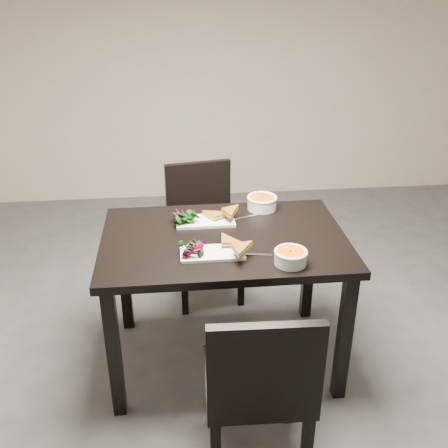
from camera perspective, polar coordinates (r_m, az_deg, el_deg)
The scene contains 14 objects.
ground at distance 2.91m, azimuth 10.22°, elevation -15.85°, with size 5.00×5.00×0.00m, color #47474C.
table at distance 2.59m, azimuth 0.00°, elevation -3.36°, with size 1.20×0.80×0.75m.
chair_near at distance 2.11m, azimuth 3.96°, elevation -17.13°, with size 0.43×0.43×0.85m.
chair_far at distance 3.29m, azimuth -2.36°, elevation 0.16°, with size 0.48×0.48×0.85m.
plate_near at distance 2.38m, azimuth -1.28°, elevation -3.23°, with size 0.29×0.15×0.01m, color white.
sandwich_near at distance 2.39m, azimuth 0.24°, elevation -2.32°, with size 0.15×0.11×0.05m, color #A67722, non-canonical shape.
salad_near at distance 2.36m, azimuth -3.71°, elevation -2.77°, with size 0.09×0.08×0.04m, color black, non-canonical shape.
soup_bowl_near at distance 2.32m, azimuth 7.35°, elevation -3.54°, with size 0.15×0.15×0.07m.
cutlery_near at distance 2.39m, azimuth 3.16°, elevation -3.36°, with size 0.18×0.02×0.00m, color silver.
plate_far at distance 2.68m, azimuth -2.06°, elevation 0.32°, with size 0.30×0.15×0.01m, color white.
sandwich_far at distance 2.66m, azimuth -0.65°, elevation 0.86°, with size 0.15×0.11×0.05m, color #A67722, non-canonical shape.
salad_far at distance 2.67m, azimuth -4.21°, elevation 0.76°, with size 0.09×0.08×0.04m, color black, non-canonical shape.
soup_bowl_far at distance 2.83m, azimuth 4.20°, elevation 2.46°, with size 0.17×0.17×0.07m.
cutlery_far at distance 2.73m, azimuth 1.99°, elevation 0.68°, with size 0.18×0.02×0.00m, color silver.
Camera 1 is at (-0.71, -2.06, 1.93)m, focal length 41.53 mm.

